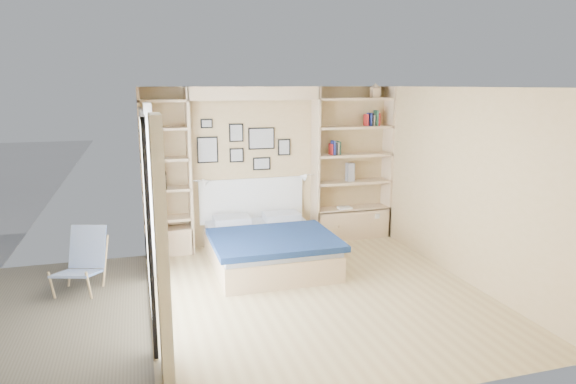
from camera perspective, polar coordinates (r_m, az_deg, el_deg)
name	(u,v)px	position (r m, az deg, el deg)	size (l,w,h in m)	color
ground	(317,293)	(6.48, 3.21, -11.14)	(4.50, 4.50, 0.00)	tan
room_shell	(257,187)	(7.46, -3.41, 0.61)	(4.50, 4.50, 4.50)	tan
bed	(268,246)	(7.38, -2.26, -5.99)	(1.67, 2.08, 1.07)	tan
photo_gallery	(243,145)	(8.04, -5.06, 5.21)	(1.48, 0.02, 0.82)	black
reading_lamps	(256,179)	(7.94, -3.60, 1.46)	(1.92, 0.12, 0.15)	silver
shelf_decor	(339,138)	(8.33, 5.66, 6.02)	(3.52, 0.23, 2.03)	#A51E1E
deck_chair	(82,261)	(6.94, -21.88, -7.12)	(0.68, 0.89, 0.79)	tan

